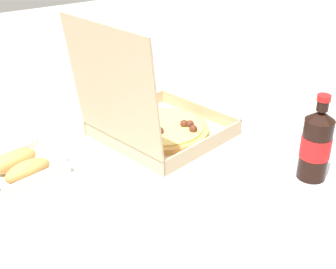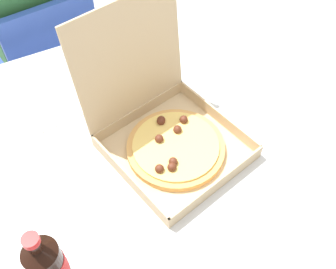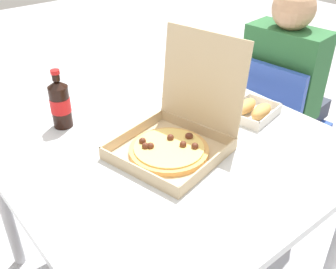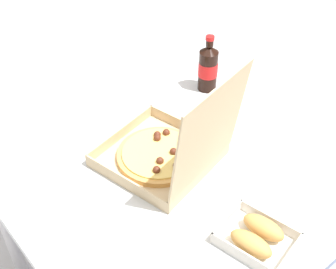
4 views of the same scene
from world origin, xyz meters
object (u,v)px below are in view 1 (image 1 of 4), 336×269
Objects in this scene: bread_side_box at (21,168)px; paper_menu at (106,214)px; cola_bottle at (316,144)px; pizza_box_open at (154,122)px.

bread_side_box reaches higher than paper_menu.
paper_menu is (0.14, 0.50, -0.09)m from cola_bottle.
cola_bottle is (-0.40, -0.61, 0.07)m from bread_side_box.
bread_side_box is 0.28m from paper_menu.
cola_bottle is at bearing -149.83° from pizza_box_open.
cola_bottle is at bearing -123.35° from bread_side_box.
paper_menu is (-0.24, 0.28, -0.05)m from pizza_box_open.
pizza_box_open reaches higher than bread_side_box.
bread_side_box is 0.97× the size of cola_bottle.
pizza_box_open is 0.45m from cola_bottle.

